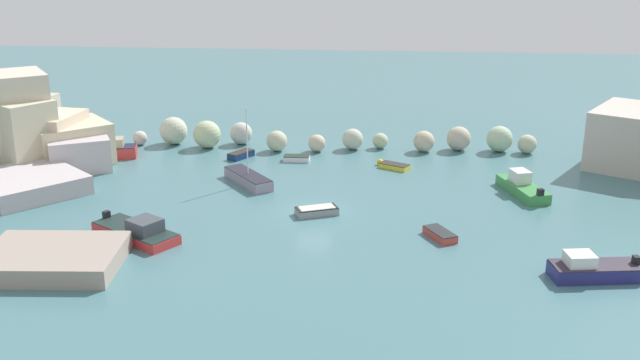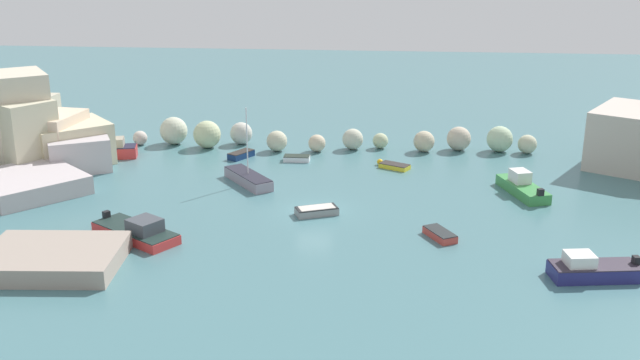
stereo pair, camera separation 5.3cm
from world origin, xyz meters
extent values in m
plane|color=#457279|center=(0.00, 0.00, 0.00)|extent=(160.00, 160.00, 0.00)
cube|color=#BCB1B2|center=(-21.27, 9.12, 1.41)|extent=(7.16, 7.73, 2.81)
cube|color=beige|center=(-23.50, 9.55, 2.20)|extent=(4.69, 5.76, 4.41)
cube|color=beige|center=(-26.40, 8.37, 4.04)|extent=(7.71, 7.63, 8.07)
cube|color=beige|center=(-24.81, 7.15, 3.01)|extent=(5.66, 5.66, 6.03)
cube|color=beige|center=(-22.25, 9.91, 1.78)|extent=(8.13, 8.08, 3.57)
cube|color=#BEB59B|center=(-29.96, 15.87, 2.10)|extent=(5.66, 7.59, 4.19)
cube|color=#BEB3B4|center=(-22.31, 2.05, 0.72)|extent=(10.32, 10.28, 1.44)
cube|color=beige|center=(25.75, 13.77, 2.50)|extent=(8.91, 9.66, 5.00)
sphere|color=#B7B4A0|center=(-22.51, 17.10, 1.14)|extent=(2.28, 2.28, 2.28)
sphere|color=beige|center=(-18.27, 16.23, 0.68)|extent=(1.35, 1.35, 1.35)
sphere|color=beige|center=(-15.17, 16.88, 1.30)|extent=(2.59, 2.59, 2.59)
sphere|color=#BDC898|center=(-11.71, 15.90, 1.28)|extent=(2.55, 2.55, 2.55)
sphere|color=beige|center=(-8.80, 17.47, 1.05)|extent=(2.10, 2.10, 2.10)
sphere|color=beige|center=(-5.06, 15.37, 0.95)|extent=(1.90, 1.90, 1.90)
sphere|color=beige|center=(-1.39, 15.58, 0.79)|extent=(1.58, 1.58, 1.58)
sphere|color=beige|center=(1.82, 16.66, 0.97)|extent=(1.93, 1.93, 1.93)
sphere|color=#B8C398|center=(4.37, 17.24, 0.72)|extent=(1.44, 1.44, 1.44)
sphere|color=beige|center=(8.35, 16.52, 0.96)|extent=(1.93, 1.93, 1.93)
sphere|color=#C1B49C|center=(11.55, 17.30, 1.10)|extent=(2.20, 2.20, 2.20)
sphere|color=#B4CEA7|center=(15.23, 17.23, 1.18)|extent=(2.36, 2.36, 2.36)
sphere|color=beige|center=(17.67, 16.85, 0.86)|extent=(1.72, 1.72, 1.72)
cube|color=gray|center=(-14.46, -10.91, 0.58)|extent=(8.39, 6.64, 1.15)
sphere|color=gold|center=(4.45, 11.92, 0.26)|extent=(0.53, 0.53, 0.53)
cube|color=#3B8D45|center=(15.46, 5.33, 0.39)|extent=(3.46, 5.89, 0.79)
cube|color=silver|center=(15.28, 5.86, 1.25)|extent=(1.65, 1.87, 0.93)
cube|color=black|center=(16.28, 2.80, 1.04)|extent=(0.53, 0.48, 0.50)
cube|color=yellow|center=(5.71, 11.00, 0.18)|extent=(2.75, 2.21, 0.36)
cube|color=#2F2A27|center=(5.71, 11.00, 0.39)|extent=(2.70, 2.17, 0.06)
cube|color=#BE4239|center=(8.68, -4.14, 0.23)|extent=(2.22, 2.79, 0.46)
cube|color=#24292A|center=(8.68, -4.14, 0.49)|extent=(2.18, 2.73, 0.06)
cube|color=gray|center=(-5.90, 5.74, 0.40)|extent=(4.68, 5.40, 0.80)
cube|color=#252430|center=(-5.90, 5.74, 0.83)|extent=(4.59, 5.29, 0.06)
cylinder|color=silver|center=(-5.90, 5.74, 3.49)|extent=(0.10, 0.10, 5.39)
cube|color=red|center=(-19.95, 11.72, 0.48)|extent=(5.74, 3.04, 0.97)
cube|color=#1F1E33|center=(-19.95, 11.72, 1.00)|extent=(5.62, 2.98, 0.06)
cube|color=#9E937F|center=(-19.34, 11.87, 1.38)|extent=(2.39, 1.93, 0.82)
cube|color=black|center=(-22.46, 11.10, 1.22)|extent=(0.45, 0.51, 0.50)
cube|color=red|center=(-11.14, -5.96, 0.30)|extent=(6.61, 5.43, 0.61)
cube|color=#1D2E2B|center=(-11.14, -5.96, 0.64)|extent=(6.48, 5.33, 0.06)
cube|color=#3F444C|center=(-10.25, -6.54, 1.07)|extent=(2.53, 2.50, 0.92)
cube|color=black|center=(-13.69, -4.27, 0.86)|extent=(0.54, 0.57, 0.50)
cube|color=white|center=(-2.86, 12.38, 0.22)|extent=(2.27, 1.14, 0.44)
cube|color=#242F27|center=(-2.86, 12.38, 0.47)|extent=(2.22, 1.12, 0.06)
cube|color=navy|center=(-7.92, 12.88, 0.27)|extent=(2.21, 2.70, 0.53)
cube|color=#2D2723|center=(-7.92, 12.88, 0.56)|extent=(2.16, 2.65, 0.06)
cube|color=navy|center=(17.18, -9.32, 0.40)|extent=(5.26, 2.66, 0.81)
cube|color=#302835|center=(17.18, -9.32, 0.84)|extent=(5.16, 2.61, 0.06)
cube|color=silver|center=(16.24, -9.46, 1.18)|extent=(1.78, 1.64, 0.75)
cube|color=black|center=(19.52, -8.95, 1.06)|extent=(0.42, 0.49, 0.50)
cube|color=gray|center=(0.24, -0.64, 0.25)|extent=(3.22, 2.34, 0.49)
cube|color=black|center=(0.24, -0.64, 0.52)|extent=(3.16, 2.29, 0.06)
cube|color=#ADA89E|center=(0.24, -0.64, 0.53)|extent=(2.74, 1.99, 0.08)
camera|label=1|loc=(5.19, -49.42, 18.64)|focal=41.55mm
camera|label=2|loc=(5.24, -49.41, 18.64)|focal=41.55mm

